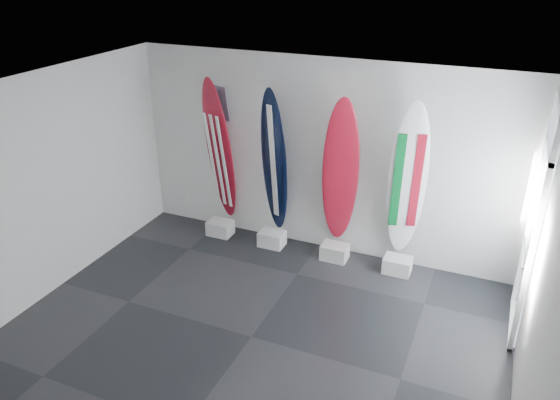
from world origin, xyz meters
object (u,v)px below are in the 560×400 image
at_px(surfboard_usa, 219,151).
at_px(surfboard_swiss, 340,172).
at_px(surfboard_italy, 407,181).
at_px(surfboard_navy, 274,162).

xyz_separation_m(surfboard_usa, surfboard_swiss, (2.00, 0.00, -0.05)).
distance_m(surfboard_swiss, surfboard_italy, 0.97).
bearing_deg(surfboard_navy, surfboard_italy, 21.25).
bearing_deg(surfboard_italy, surfboard_usa, 161.83).
distance_m(surfboard_navy, surfboard_italy, 2.03).
bearing_deg(surfboard_usa, surfboard_swiss, 16.72).
bearing_deg(surfboard_usa, surfboard_navy, 16.72).
relative_size(surfboard_navy, surfboard_swiss, 1.00).
bearing_deg(surfboard_italy, surfboard_navy, 161.83).
relative_size(surfboard_swiss, surfboard_italy, 0.98).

